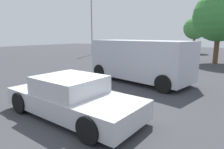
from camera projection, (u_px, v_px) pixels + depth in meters
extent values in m
plane|color=#38383D|center=(82.00, 116.00, 5.68)|extent=(80.00, 80.00, 0.00)
cube|color=#B7BABF|center=(73.00, 102.00, 5.64)|extent=(4.32, 1.92, 0.52)
cube|color=#B7BABF|center=(70.00, 84.00, 5.60)|extent=(1.85, 1.67, 0.49)
cube|color=slate|center=(91.00, 89.00, 5.10)|extent=(0.13, 1.47, 0.41)
cube|color=slate|center=(52.00, 81.00, 6.10)|extent=(0.13, 1.47, 0.41)
cylinder|color=black|center=(130.00, 108.00, 5.45)|extent=(0.65, 0.25, 0.64)
cylinder|color=black|center=(89.00, 130.00, 4.18)|extent=(0.65, 0.25, 0.64)
cylinder|color=black|center=(64.00, 91.00, 7.14)|extent=(0.65, 0.25, 0.64)
cylinder|color=black|center=(21.00, 103.00, 5.86)|extent=(0.65, 0.25, 0.64)
cube|color=#B2B7C1|center=(140.00, 59.00, 9.80)|extent=(5.44, 2.94, 1.86)
cube|color=slate|center=(106.00, 49.00, 11.49)|extent=(0.37, 1.67, 0.74)
cylinder|color=black|center=(100.00, 71.00, 10.69)|extent=(0.79, 0.39, 0.76)
cylinder|color=black|center=(123.00, 68.00, 11.98)|extent=(0.79, 0.39, 0.76)
cylinder|color=black|center=(164.00, 84.00, 7.91)|extent=(0.79, 0.39, 0.76)
cylinder|color=black|center=(185.00, 77.00, 9.21)|extent=(0.79, 0.39, 0.76)
cylinder|color=gray|center=(92.00, 27.00, 23.71)|extent=(0.14, 0.14, 6.68)
cylinder|color=brown|center=(216.00, 50.00, 16.34)|extent=(0.40, 0.40, 2.34)
sphere|color=#387F38|center=(220.00, 16.00, 15.80)|extent=(4.17, 4.17, 4.17)
cylinder|color=brown|center=(194.00, 45.00, 26.40)|extent=(0.31, 0.31, 2.21)
sphere|color=#478C42|center=(195.00, 28.00, 25.97)|extent=(2.97, 2.97, 2.97)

